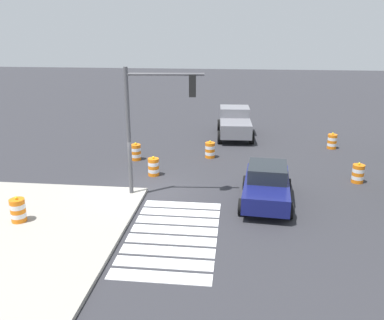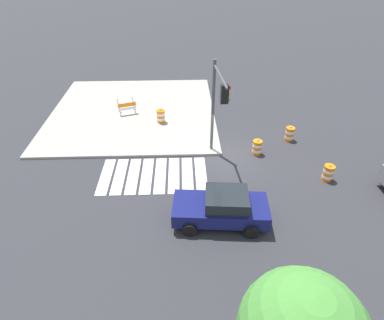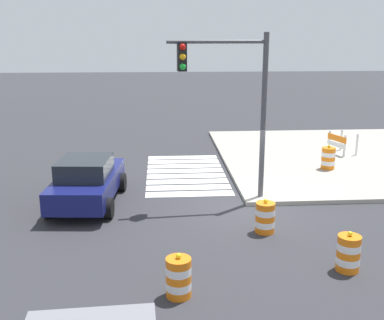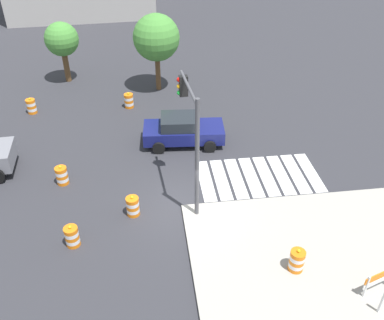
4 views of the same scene
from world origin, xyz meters
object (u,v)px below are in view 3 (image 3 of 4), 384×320
Objects in this scene: sports_car at (87,181)px; traffic_barrel_crosswalk_end at (348,253)px; traffic_barrel_near_corner at (179,277)px; traffic_barrel_on_sidewalk at (328,158)px; construction_barricade at (339,142)px; traffic_light_pole at (231,88)px; traffic_barrel_median_far at (265,217)px.

traffic_barrel_crosswalk_end is at bearing -126.63° from sports_car.
traffic_barrel_near_corner is (-6.07, -2.83, -0.36)m from sports_car.
traffic_barrel_on_sidewalk is 0.72× the size of construction_barricade.
traffic_barrel_crosswalk_end is 0.72× the size of construction_barricade.
traffic_light_pole reaches higher than traffic_barrel_crosswalk_end.
traffic_barrel_median_far is at bearing -165.34° from traffic_light_pole.
sports_car is 6.14m from traffic_barrel_median_far.
traffic_barrel_median_far is (-2.77, -5.46, -0.36)m from sports_car.
traffic_light_pole is at bearing -91.81° from sports_car.
construction_barricade is (11.79, -8.04, 0.27)m from traffic_barrel_near_corner.
traffic_barrel_near_corner is 7.13m from traffic_light_pole.
sports_car reaches higher than traffic_barrel_crosswalk_end.
traffic_barrel_on_sidewalk reaches higher than traffic_barrel_crosswalk_end.
traffic_barrel_on_sidewalk reaches higher than traffic_barrel_near_corner.
construction_barricade is at bearing -29.46° from traffic_barrel_on_sidewalk.
traffic_barrel_median_far is at bearing -116.87° from sports_car.
traffic_light_pole is at bearing 125.58° from traffic_barrel_on_sidewalk.
construction_barricade is (5.72, -10.87, -0.09)m from sports_car.
traffic_barrel_median_far is 0.72× the size of construction_barricade.
sports_car is 5.70m from traffic_light_pole.
sports_car is at bearing 117.74° from construction_barricade.
traffic_barrel_near_corner is 4.23m from traffic_barrel_median_far.
sports_car is at bearing 108.63° from traffic_barrel_on_sidewalk.
traffic_barrel_crosswalk_end is at bearing -156.47° from traffic_light_pole.
sports_car is 0.81× the size of traffic_light_pole.
construction_barricade reaches higher than traffic_barrel_median_far.
sports_car is at bearing 63.13° from traffic_barrel_median_far.
traffic_light_pole is (5.03, 2.19, 3.46)m from traffic_barrel_crosswalk_end.
traffic_light_pole is (-3.33, 4.66, 3.31)m from traffic_barrel_on_sidewalk.
sports_car is 8.69m from traffic_barrel_crosswalk_end.
traffic_barrel_near_corner is at bearing 161.75° from traffic_light_pole.
traffic_barrel_on_sidewalk is (9.25, -6.61, 0.15)m from traffic_barrel_near_corner.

